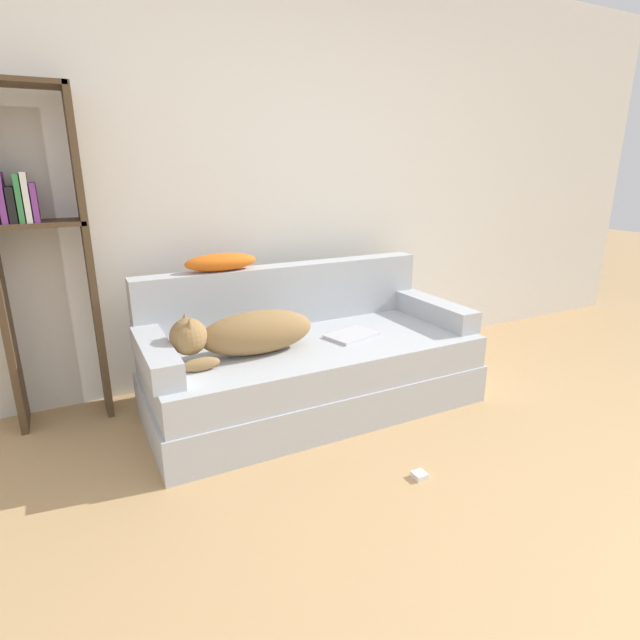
{
  "coord_description": "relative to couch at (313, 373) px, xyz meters",
  "views": [
    {
      "loc": [
        -1.44,
        -0.81,
        1.41
      ],
      "look_at": [
        -0.19,
        1.59,
        0.57
      ],
      "focal_mm": 28.0,
      "sensor_mm": 36.0,
      "label": 1
    }
  ],
  "objects": [
    {
      "name": "couch_backrest",
      "position": [
        0.0,
        0.38,
        0.41
      ],
      "size": [
        1.91,
        0.15,
        0.39
      ],
      "color": "#B2B7BC",
      "rests_on": "couch"
    },
    {
      "name": "couch_arm_right",
      "position": [
        0.9,
        -0.01,
        0.28
      ],
      "size": [
        0.15,
        0.72,
        0.14
      ],
      "color": "#B2B7BC",
      "rests_on": "couch"
    },
    {
      "name": "couch",
      "position": [
        0.0,
        0.0,
        0.0
      ],
      "size": [
        1.95,
        0.91,
        0.42
      ],
      "color": "#B2B7BC",
      "rests_on": "ground_plane"
    },
    {
      "name": "laptop",
      "position": [
        0.24,
        -0.05,
        0.22
      ],
      "size": [
        0.34,
        0.27,
        0.02
      ],
      "rotation": [
        0.0,
        0.0,
        0.27
      ],
      "color": "silver",
      "rests_on": "couch"
    },
    {
      "name": "couch_arm_left",
      "position": [
        -0.9,
        -0.01,
        0.28
      ],
      "size": [
        0.15,
        0.72,
        0.14
      ],
      "color": "#B2B7BC",
      "rests_on": "couch"
    },
    {
      "name": "wall_back",
      "position": [
        0.19,
        0.7,
        1.14
      ],
      "size": [
        6.97,
        0.06,
        2.7
      ],
      "color": "silver",
      "rests_on": "ground_plane"
    },
    {
      "name": "dog",
      "position": [
        -0.43,
        -0.05,
        0.34
      ],
      "size": [
        0.79,
        0.26,
        0.27
      ],
      "color": "olive",
      "rests_on": "couch"
    },
    {
      "name": "power_adapter",
      "position": [
        0.11,
        -0.91,
        -0.19
      ],
      "size": [
        0.06,
        0.06,
        0.03
      ],
      "color": "white",
      "rests_on": "ground_plane"
    },
    {
      "name": "ground_plane",
      "position": [
        0.19,
        -1.68,
        -0.21
      ],
      "size": [
        20.0,
        20.0,
        0.0
      ],
      "primitive_type": "plane",
      "color": "tan"
    },
    {
      "name": "throw_pillow",
      "position": [
        -0.42,
        0.39,
        0.65
      ],
      "size": [
        0.44,
        0.15,
        0.11
      ],
      "color": "orange",
      "rests_on": "couch_backrest"
    },
    {
      "name": "bookshelf",
      "position": [
        -1.36,
        0.52,
        0.82
      ],
      "size": [
        0.48,
        0.26,
        1.81
      ],
      "color": "#4C3823",
      "rests_on": "ground_plane"
    }
  ]
}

